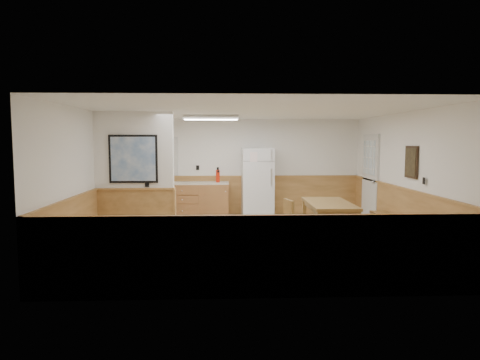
{
  "coord_description": "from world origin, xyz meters",
  "views": [
    {
      "loc": [
        -0.53,
        -8.12,
        1.94
      ],
      "look_at": [
        -0.2,
        0.4,
        1.16
      ],
      "focal_mm": 32.0,
      "sensor_mm": 36.0,
      "label": 1
    }
  ],
  "objects_px": {
    "refrigerator": "(257,183)",
    "soap_bottle": "(158,178)",
    "fire_extinguisher": "(218,176)",
    "dining_bench": "(394,223)",
    "dining_chair": "(293,218)",
    "dining_table": "(329,207)"
  },
  "relations": [
    {
      "from": "dining_bench",
      "to": "soap_bottle",
      "type": "distance_m",
      "value": 5.69
    },
    {
      "from": "dining_table",
      "to": "soap_bottle",
      "type": "height_order",
      "value": "soap_bottle"
    },
    {
      "from": "refrigerator",
      "to": "dining_bench",
      "type": "bearing_deg",
      "value": -47.88
    },
    {
      "from": "refrigerator",
      "to": "soap_bottle",
      "type": "bearing_deg",
      "value": 177.18
    },
    {
      "from": "refrigerator",
      "to": "dining_chair",
      "type": "xyz_separation_m",
      "value": [
        0.44,
        -2.88,
        -0.39
      ]
    },
    {
      "from": "dining_bench",
      "to": "soap_bottle",
      "type": "bearing_deg",
      "value": 151.96
    },
    {
      "from": "fire_extinguisher",
      "to": "dining_chair",
      "type": "bearing_deg",
      "value": -51.63
    },
    {
      "from": "dining_bench",
      "to": "fire_extinguisher",
      "type": "bearing_deg",
      "value": 143.1
    },
    {
      "from": "refrigerator",
      "to": "soap_bottle",
      "type": "height_order",
      "value": "refrigerator"
    },
    {
      "from": "dining_table",
      "to": "fire_extinguisher",
      "type": "bearing_deg",
      "value": 131.36
    },
    {
      "from": "dining_table",
      "to": "fire_extinguisher",
      "type": "xyz_separation_m",
      "value": [
        -2.2,
        2.59,
        0.41
      ]
    },
    {
      "from": "dining_bench",
      "to": "dining_chair",
      "type": "bearing_deg",
      "value": -172.3
    },
    {
      "from": "dining_bench",
      "to": "soap_bottle",
      "type": "relative_size",
      "value": 8.63
    },
    {
      "from": "dining_bench",
      "to": "dining_chair",
      "type": "height_order",
      "value": "dining_chair"
    },
    {
      "from": "dining_bench",
      "to": "dining_chair",
      "type": "distance_m",
      "value": 2.05
    },
    {
      "from": "refrigerator",
      "to": "soap_bottle",
      "type": "distance_m",
      "value": 2.52
    },
    {
      "from": "refrigerator",
      "to": "dining_chair",
      "type": "distance_m",
      "value": 2.94
    },
    {
      "from": "dining_bench",
      "to": "fire_extinguisher",
      "type": "height_order",
      "value": "fire_extinguisher"
    },
    {
      "from": "dining_chair",
      "to": "soap_bottle",
      "type": "height_order",
      "value": "soap_bottle"
    },
    {
      "from": "dining_table",
      "to": "fire_extinguisher",
      "type": "height_order",
      "value": "fire_extinguisher"
    },
    {
      "from": "fire_extinguisher",
      "to": "dining_bench",
      "type": "bearing_deg",
      "value": -25.27
    },
    {
      "from": "refrigerator",
      "to": "fire_extinguisher",
      "type": "relative_size",
      "value": 4.61
    }
  ]
}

